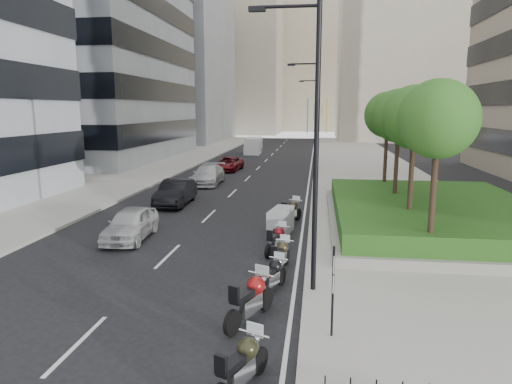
% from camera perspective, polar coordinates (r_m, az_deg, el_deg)
% --- Properties ---
extents(ground, '(160.00, 160.00, 0.00)m').
position_cam_1_polar(ground, '(14.74, -10.34, -12.98)').
color(ground, black).
rests_on(ground, ground).
extents(sidewalk_right, '(10.00, 100.00, 0.15)m').
position_cam_1_polar(sidewalk_right, '(43.47, 13.81, 2.46)').
color(sidewalk_right, '#9E9B93').
rests_on(sidewalk_right, ground).
extents(sidewalk_left, '(8.00, 100.00, 0.15)m').
position_cam_1_polar(sidewalk_left, '(46.21, -13.08, 2.94)').
color(sidewalk_left, '#9E9B93').
rests_on(sidewalk_left, ground).
extents(lane_edge, '(0.12, 100.00, 0.01)m').
position_cam_1_polar(lane_edge, '(43.24, 6.80, 2.56)').
color(lane_edge, silver).
rests_on(lane_edge, ground).
extents(lane_centre, '(0.12, 100.00, 0.01)m').
position_cam_1_polar(lane_centre, '(43.63, -0.05, 2.70)').
color(lane_centre, silver).
rests_on(lane_centre, ground).
extents(building_grey_far, '(22.00, 26.00, 30.00)m').
position_cam_1_polar(building_grey_far, '(88.04, -11.57, 16.12)').
color(building_grey_far, gray).
rests_on(building_grey_far, ground).
extents(building_cream_right, '(28.00, 24.00, 36.00)m').
position_cam_1_polar(building_cream_right, '(95.30, 19.21, 17.13)').
color(building_cream_right, '#B7AD93').
rests_on(building_cream_right, ground).
extents(building_cream_left, '(26.00, 24.00, 34.00)m').
position_cam_1_polar(building_cream_left, '(115.58, -3.61, 15.86)').
color(building_cream_left, '#B7AD93').
rests_on(building_cream_left, ground).
extents(building_cream_centre, '(30.00, 24.00, 38.00)m').
position_cam_1_polar(building_cream_centre, '(133.52, 6.94, 15.92)').
color(building_cream_centre, '#B7AD93').
rests_on(building_cream_centre, ground).
extents(planter, '(10.00, 14.00, 0.40)m').
position_cam_1_polar(planter, '(24.16, 21.08, -3.40)').
color(planter, gray).
rests_on(planter, sidewalk_right).
extents(hedge, '(9.40, 13.40, 0.80)m').
position_cam_1_polar(hedge, '(24.03, 21.17, -2.01)').
color(hedge, '#194313').
rests_on(hedge, planter).
extents(tree_0, '(2.80, 2.80, 6.30)m').
position_cam_1_polar(tree_0, '(17.35, 21.82, 8.39)').
color(tree_0, '#332319').
rests_on(tree_0, planter).
extents(tree_1, '(2.80, 2.80, 6.30)m').
position_cam_1_polar(tree_1, '(21.26, 19.22, 8.77)').
color(tree_1, '#332319').
rests_on(tree_1, planter).
extents(tree_2, '(2.80, 2.80, 6.30)m').
position_cam_1_polar(tree_2, '(25.19, 17.43, 9.02)').
color(tree_2, '#332319').
rests_on(tree_2, planter).
extents(tree_3, '(2.80, 2.80, 6.30)m').
position_cam_1_polar(tree_3, '(29.15, 16.13, 9.20)').
color(tree_3, '#332319').
rests_on(tree_3, planter).
extents(lamp_post_0, '(2.34, 0.45, 9.00)m').
position_cam_1_polar(lamp_post_0, '(13.87, 6.94, 7.25)').
color(lamp_post_0, black).
rests_on(lamp_post_0, ground).
extents(lamp_post_1, '(2.34, 0.45, 9.00)m').
position_cam_1_polar(lamp_post_1, '(30.85, 7.43, 8.89)').
color(lamp_post_1, black).
rests_on(lamp_post_1, ground).
extents(lamp_post_2, '(2.34, 0.45, 9.00)m').
position_cam_1_polar(lamp_post_2, '(48.85, 7.58, 9.38)').
color(lamp_post_2, black).
rests_on(lamp_post_2, ground).
extents(parking_sign, '(0.06, 0.32, 2.50)m').
position_cam_1_polar(parking_sign, '(11.69, 9.60, -11.59)').
color(parking_sign, black).
rests_on(parking_sign, ground).
extents(motorcycle_0, '(1.02, 2.07, 1.09)m').
position_cam_1_polar(motorcycle_0, '(10.06, -1.81, -20.84)').
color(motorcycle_0, black).
rests_on(motorcycle_0, ground).
extents(motorcycle_1, '(1.16, 2.31, 1.22)m').
position_cam_1_polar(motorcycle_1, '(12.86, -0.64, -13.22)').
color(motorcycle_1, black).
rests_on(motorcycle_1, ground).
extents(motorcycle_2, '(0.91, 1.92, 1.00)m').
position_cam_1_polar(motorcycle_2, '(14.85, 2.03, -10.41)').
color(motorcycle_2, black).
rests_on(motorcycle_2, ground).
extents(motorcycle_3, '(0.75, 2.03, 1.03)m').
position_cam_1_polar(motorcycle_3, '(16.72, 3.09, -7.97)').
color(motorcycle_3, black).
rests_on(motorcycle_3, ground).
extents(motorcycle_4, '(0.89, 2.00, 1.03)m').
position_cam_1_polar(motorcycle_4, '(18.67, 2.63, -5.98)').
color(motorcycle_4, black).
rests_on(motorcycle_4, ground).
extents(motorcycle_5, '(1.16, 2.14, 1.23)m').
position_cam_1_polar(motorcycle_5, '(21.32, 3.10, -3.74)').
color(motorcycle_5, black).
rests_on(motorcycle_5, ground).
extents(motorcycle_6, '(1.09, 2.17, 1.15)m').
position_cam_1_polar(motorcycle_6, '(23.43, 4.42, -2.48)').
color(motorcycle_6, black).
rests_on(motorcycle_6, ground).
extents(car_a, '(1.95, 4.29, 1.43)m').
position_cam_1_polar(car_a, '(21.31, -15.41, -3.84)').
color(car_a, '#AFB0B1').
rests_on(car_a, ground).
extents(car_b, '(1.73, 4.67, 1.52)m').
position_cam_1_polar(car_b, '(28.34, -10.01, -0.06)').
color(car_b, black).
rests_on(car_b, ground).
extents(car_c, '(2.20, 5.21, 1.50)m').
position_cam_1_polar(car_c, '(35.78, -6.04, 2.16)').
color(car_c, '#BDBDC0').
rests_on(car_c, ground).
extents(car_d, '(2.48, 4.87, 1.32)m').
position_cam_1_polar(car_d, '(43.57, -3.50, 3.54)').
color(car_d, maroon).
rests_on(car_d, ground).
extents(delivery_van, '(2.04, 5.05, 2.10)m').
position_cam_1_polar(delivery_van, '(60.11, -0.34, 5.72)').
color(delivery_van, white).
rests_on(delivery_van, ground).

